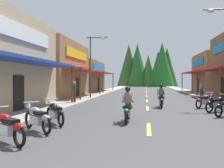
# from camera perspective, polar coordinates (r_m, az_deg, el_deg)

# --- Properties ---
(ground) EXTENTS (10.19, 82.47, 0.10)m
(ground) POSITION_cam_1_polar(r_m,az_deg,el_deg) (28.03, 8.16, -2.93)
(ground) COLOR #424244
(sidewalk_left) EXTENTS (2.26, 82.47, 0.12)m
(sidewalk_left) POSITION_cam_1_polar(r_m,az_deg,el_deg) (28.68, -4.38, -2.61)
(sidewalk_left) COLOR #9E9991
(sidewalk_left) RESTS_ON ground
(sidewalk_right) EXTENTS (2.26, 82.47, 0.12)m
(sidewalk_right) POSITION_cam_1_polar(r_m,az_deg,el_deg) (28.73, 20.69, -2.67)
(sidewalk_right) COLOR #9E9991
(sidewalk_right) RESTS_ON ground
(centerline_dashes) EXTENTS (0.16, 58.34, 0.01)m
(centerline_dashes) POSITION_cam_1_polar(r_m,az_deg,el_deg) (31.06, 8.14, -2.44)
(centerline_dashes) COLOR #E0C64C
(centerline_dashes) RESTS_ON ground
(storefront_left_middle) EXTENTS (9.46, 10.52, 5.84)m
(storefront_left_middle) POSITION_cam_1_polar(r_m,az_deg,el_deg) (27.37, -15.87, 3.17)
(storefront_left_middle) COLOR olive
(storefront_left_middle) RESTS_ON ground
(storefront_left_far) EXTENTS (8.55, 11.43, 4.73)m
(storefront_left_far) POSITION_cam_1_polar(r_m,az_deg,el_deg) (38.26, -8.11, 1.74)
(storefront_left_far) COLOR brown
(storefront_left_far) RESTS_ON ground
(storefront_right_far) EXTENTS (8.13, 9.97, 5.59)m
(storefront_right_far) POSITION_cam_1_polar(r_m,az_deg,el_deg) (37.86, 24.21, 2.32)
(storefront_right_far) COLOR olive
(storefront_right_far) RESTS_ON ground
(streetlamp_left) EXTENTS (2.12, 0.30, 6.08)m
(streetlamp_left) POSITION_cam_1_polar(r_m,az_deg,el_deg) (23.86, -4.34, 6.07)
(streetlamp_left) COLOR #474C51
(streetlamp_left) RESTS_ON ground
(streetlamp_right) EXTENTS (2.12, 0.30, 6.79)m
(streetlamp_right) POSITION_cam_1_polar(r_m,az_deg,el_deg) (18.45, 24.88, 8.71)
(streetlamp_right) COLOR #474C51
(streetlamp_right) RESTS_ON ground
(motorcycle_parked_right_5) EXTENTS (1.77, 1.37, 1.04)m
(motorcycle_parked_right_5) POSITION_cam_1_polar(r_m,az_deg,el_deg) (15.25, 23.62, -4.25)
(motorcycle_parked_right_5) COLOR black
(motorcycle_parked_right_5) RESTS_ON ground
(motorcycle_parked_right_6) EXTENTS (1.56, 1.61, 1.04)m
(motorcycle_parked_right_6) POSITION_cam_1_polar(r_m,az_deg,el_deg) (17.11, 21.00, -3.67)
(motorcycle_parked_right_6) COLOR black
(motorcycle_parked_right_6) RESTS_ON ground
(motorcycle_parked_left_0) EXTENTS (1.84, 1.26, 1.04)m
(motorcycle_parked_left_0) POSITION_cam_1_polar(r_m,az_deg,el_deg) (7.84, -23.44, -9.15)
(motorcycle_parked_left_0) COLOR black
(motorcycle_parked_left_0) RESTS_ON ground
(motorcycle_parked_left_1) EXTENTS (1.68, 1.48, 1.04)m
(motorcycle_parked_left_1) POSITION_cam_1_polar(r_m,az_deg,el_deg) (9.22, -17.12, -7.59)
(motorcycle_parked_left_1) COLOR black
(motorcycle_parked_left_1) RESTS_ON ground
(motorcycle_parked_left_2) EXTENTS (1.44, 1.71, 1.04)m
(motorcycle_parked_left_2) POSITION_cam_1_polar(r_m,az_deg,el_deg) (10.57, -13.27, -6.48)
(motorcycle_parked_left_2) COLOR black
(motorcycle_parked_left_2) RESTS_ON ground
(rider_cruising_lead) EXTENTS (0.60, 2.14, 1.57)m
(rider_cruising_lead) POSITION_cam_1_polar(r_m,az_deg,el_deg) (10.79, 3.72, -5.41)
(rider_cruising_lead) COLOR black
(rider_cruising_lead) RESTS_ON ground
(rider_cruising_trailing) EXTENTS (0.60, 2.14, 1.57)m
(rider_cruising_trailing) POSITION_cam_1_polar(r_m,az_deg,el_deg) (16.63, 11.47, -3.18)
(rider_cruising_trailing) COLOR black
(rider_cruising_trailing) RESTS_ON ground
(pedestrian_by_shop) EXTENTS (0.42, 0.48, 1.74)m
(pedestrian_by_shop) POSITION_cam_1_polar(r_m,az_deg,el_deg) (19.13, -8.79, -1.56)
(pedestrian_by_shop) COLOR maroon
(pedestrian_by_shop) RESTS_ON ground
(pedestrian_browsing) EXTENTS (0.57, 0.31, 1.75)m
(pedestrian_browsing) POSITION_cam_1_polar(r_m,az_deg,el_deg) (27.28, 20.33, -0.84)
(pedestrian_browsing) COLOR #333F8C
(pedestrian_browsing) RESTS_ON ground
(treeline_backdrop) EXTENTS (17.66, 11.83, 12.62)m
(treeline_backdrop) POSITION_cam_1_polar(r_m,az_deg,el_deg) (70.49, 8.12, 4.17)
(treeline_backdrop) COLOR #2C6A23
(treeline_backdrop) RESTS_ON ground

